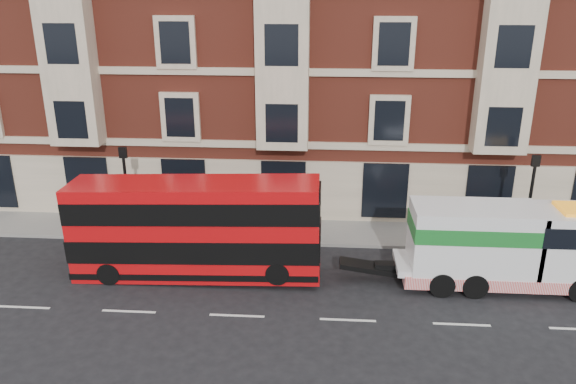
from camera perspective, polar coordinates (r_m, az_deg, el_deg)
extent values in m
plane|color=black|center=(20.87, -5.21, -12.41)|extent=(120.00, 120.00, 0.00)
cube|color=slate|center=(27.39, -2.76, -3.89)|extent=(90.00, 3.00, 0.15)
cube|color=maroon|center=(32.54, -0.52, 16.18)|extent=(45.00, 12.00, 18.00)
cylinder|color=black|center=(26.82, -16.01, -0.44)|extent=(0.14, 0.14, 4.00)
cube|color=black|center=(26.19, -16.44, 3.87)|extent=(0.35, 0.15, 0.50)
cylinder|color=black|center=(26.75, 23.26, -1.38)|extent=(0.14, 0.14, 4.00)
cube|color=black|center=(26.12, 23.88, 2.92)|extent=(0.35, 0.15, 0.50)
cube|color=red|center=(22.85, -9.35, -3.68)|extent=(9.94, 2.22, 3.90)
cube|color=black|center=(23.08, -9.27, -4.99)|extent=(9.98, 2.28, 0.93)
cube|color=black|center=(22.46, -9.50, -1.30)|extent=(9.98, 2.28, 0.89)
cylinder|color=black|center=(23.67, -17.73, -7.90)|extent=(0.92, 0.28, 0.92)
cylinder|color=black|center=(25.34, -16.12, -5.82)|extent=(0.92, 0.28, 0.92)
cylinder|color=black|center=(22.03, -1.09, -8.26)|extent=(0.92, 0.28, 0.92)
cylinder|color=black|center=(23.80, -0.66, -5.99)|extent=(0.92, 0.28, 0.92)
cube|color=silver|center=(23.79, 20.49, -7.07)|extent=(7.98, 2.04, 0.27)
cube|color=silver|center=(24.19, 26.68, -4.52)|extent=(2.84, 2.22, 2.57)
cube|color=silver|center=(23.01, 18.30, -4.42)|extent=(4.79, 2.22, 2.57)
cube|color=#186E26|center=(22.83, 18.42, -3.41)|extent=(4.83, 2.26, 0.62)
cube|color=red|center=(23.87, 19.99, -7.74)|extent=(7.10, 2.28, 0.49)
cylinder|color=black|center=(25.73, 25.91, -6.67)|extent=(0.98, 0.31, 0.98)
cylinder|color=black|center=(22.81, 18.45, -9.02)|extent=(0.98, 0.35, 0.98)
cylinder|color=black|center=(24.53, 17.37, -6.77)|extent=(0.98, 0.35, 0.98)
cylinder|color=black|center=(22.53, 15.36, -9.05)|extent=(0.98, 0.35, 0.98)
cylinder|color=black|center=(24.27, 14.50, -6.77)|extent=(0.98, 0.35, 0.98)
imported|color=#192832|center=(28.43, -18.31, -1.94)|extent=(0.76, 0.66, 1.76)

